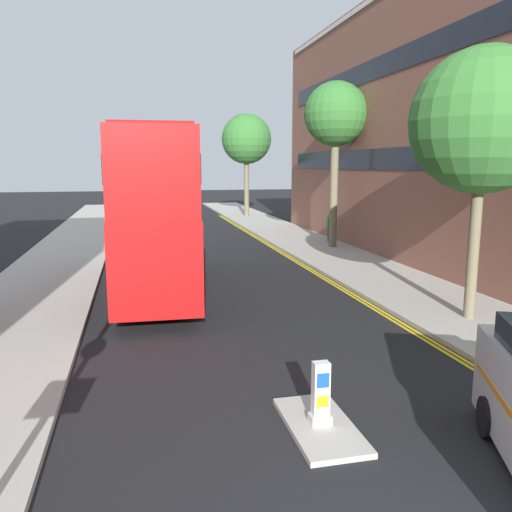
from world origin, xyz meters
TOP-DOWN VIEW (x-y plane):
  - sidewalk_right at (6.50, 16.00)m, footprint 4.00×80.00m
  - sidewalk_left at (-6.50, 16.00)m, footprint 4.00×80.00m
  - kerb_line_outer at (4.40, 14.00)m, footprint 0.10×56.00m
  - kerb_line_inner at (4.24, 14.00)m, footprint 0.10×56.00m
  - traffic_island at (0.00, 3.95)m, footprint 1.10×2.20m
  - keep_left_bollard at (0.00, 3.95)m, footprint 0.36×0.28m
  - double_decker_bus_away at (-2.33, 14.89)m, footprint 3.08×10.89m
  - pedestrian_far at (7.84, 23.86)m, footprint 0.34×0.22m
  - street_tree_near at (6.35, 39.84)m, footprint 4.23×4.23m
  - street_tree_mid at (7.33, 22.07)m, footprint 3.32×3.32m
  - street_tree_far at (6.35, 8.80)m, footprint 3.97×3.97m
  - townhouse_terrace_right at (13.50, 19.61)m, footprint 10.08×28.00m

SIDE VIEW (x-z plane):
  - kerb_line_outer at x=4.40m, z-range 0.00..0.01m
  - kerb_line_inner at x=4.24m, z-range 0.00..0.01m
  - traffic_island at x=0.00m, z-range 0.00..0.10m
  - sidewalk_right at x=6.50m, z-range 0.00..0.14m
  - sidewalk_left at x=-6.50m, z-range 0.00..0.14m
  - keep_left_bollard at x=0.00m, z-range 0.05..1.16m
  - pedestrian_far at x=7.84m, z-range 0.18..1.80m
  - double_decker_bus_away at x=-2.33m, z-range 0.21..5.85m
  - street_tree_far at x=6.35m, z-range 1.90..9.42m
  - townhouse_terrace_right at x=13.50m, z-range 0.00..12.60m
  - street_tree_near at x=6.35m, z-range 2.31..10.98m
  - street_tree_mid at x=7.33m, z-range 2.69..11.33m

